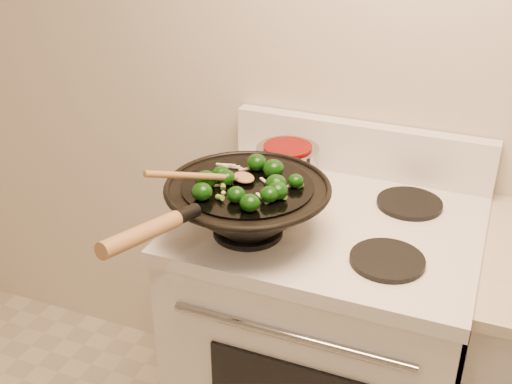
% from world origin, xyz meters
% --- Properties ---
extents(stove, '(0.78, 0.67, 1.08)m').
position_xyz_m(stove, '(-0.12, 1.17, 0.47)').
color(stove, white).
rests_on(stove, ground).
extents(wok, '(0.42, 0.69, 0.21)m').
position_xyz_m(wok, '(-0.30, 1.01, 1.00)').
color(wok, black).
rests_on(wok, stove).
extents(stirfry, '(0.26, 0.25, 0.05)m').
position_xyz_m(stirfry, '(-0.29, 1.00, 1.08)').
color(stirfry, '#0B3308').
rests_on(stirfry, wok).
extents(wooden_spoon, '(0.20, 0.26, 0.10)m').
position_xyz_m(wooden_spoon, '(-0.36, 0.97, 1.09)').
color(wooden_spoon, '#A06D3F').
rests_on(wooden_spoon, wok).
extents(saucepan, '(0.18, 0.28, 0.11)m').
position_xyz_m(saucepan, '(-0.30, 1.32, 0.99)').
color(saucepan, '#97999F').
rests_on(saucepan, stove).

